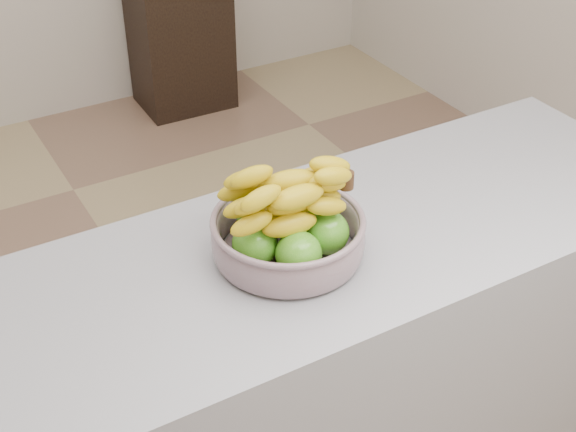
% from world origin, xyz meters
% --- Properties ---
extents(ground, '(4.00, 4.00, 0.00)m').
position_xyz_m(ground, '(0.00, 0.00, 0.00)').
color(ground, '#99845D').
rests_on(ground, ground).
extents(counter, '(2.00, 0.60, 0.90)m').
position_xyz_m(counter, '(0.00, -0.68, 0.45)').
color(counter, '#98979E').
rests_on(counter, ground).
extents(cabinet, '(0.47, 0.38, 0.82)m').
position_xyz_m(cabinet, '(0.79, 1.78, 0.41)').
color(cabinet, black).
rests_on(cabinet, ground).
extents(fruit_bowl, '(0.33, 0.33, 0.21)m').
position_xyz_m(fruit_bowl, '(0.00, -0.68, 0.97)').
color(fruit_bowl, '#92A1AF').
rests_on(fruit_bowl, counter).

